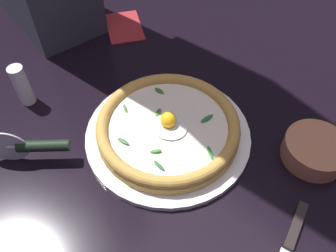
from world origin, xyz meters
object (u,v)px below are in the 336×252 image
pizza (168,127)px  folded_napkin (124,26)px  table_knife (289,244)px  pepper_shaker (22,85)px  side_bowl (315,150)px  pizza_cutter (32,146)px

pizza → folded_napkin: pizza is taller
table_knife → folded_napkin: table_knife is taller
table_knife → pepper_shaker: bearing=-169.3°
pizza → table_knife: pizza is taller
pizza → side_bowl: size_ratio=2.34×
pizza_cutter → pepper_shaker: size_ratio=1.26×
pizza → side_bowl: pizza is taller
table_knife → pepper_shaker: size_ratio=2.45×
pizza → pizza_cutter: 0.26m
pizza → pizza_cutter: (-0.14, -0.21, 0.01)m
pizza → pepper_shaker: (-0.29, -0.14, 0.02)m
table_knife → pepper_shaker: (-0.59, -0.11, 0.04)m
pizza → table_knife: 0.30m
pizza → side_bowl: (0.24, 0.15, -0.01)m
pizza_cutter → pizza: bearing=55.6°
folded_napkin → pepper_shaker: size_ratio=1.47×
side_bowl → folded_napkin: (-0.58, 0.04, -0.02)m
pepper_shaker → pizza: bearing=25.6°
folded_napkin → table_knife: bearing=-19.0°
pizza_cutter → folded_napkin: bearing=116.1°
pizza → table_knife: bearing=-5.6°
side_bowl → table_knife: (0.06, -0.18, -0.02)m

